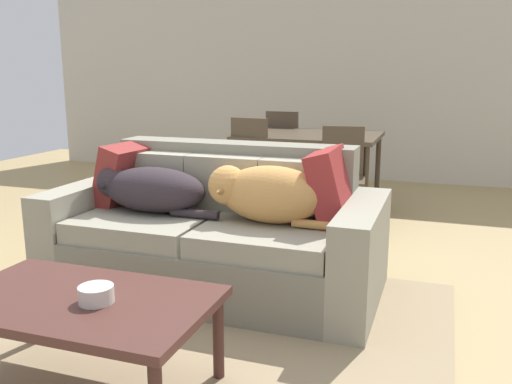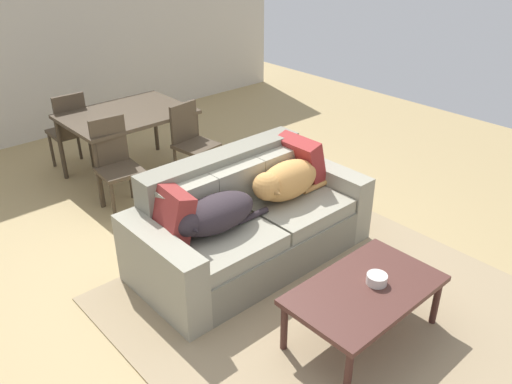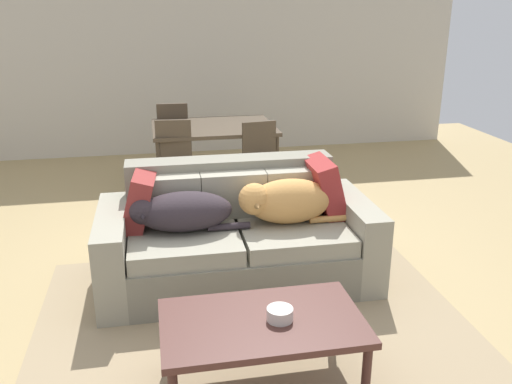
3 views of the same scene
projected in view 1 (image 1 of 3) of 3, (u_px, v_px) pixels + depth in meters
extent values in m
plane|color=tan|center=(194.00, 283.00, 3.57)|extent=(10.00, 10.00, 0.00)
cube|color=beige|center=(326.00, 72.00, 6.97)|extent=(8.00, 0.12, 2.70)
cube|color=#9E8765|center=(142.00, 354.00, 2.65)|extent=(2.89, 2.85, 0.01)
cube|color=gray|center=(214.00, 262.00, 3.45)|extent=(1.63, 1.00, 0.35)
cube|color=gray|center=(156.00, 220.00, 3.53)|extent=(0.80, 0.96, 0.13)
cube|color=gray|center=(276.00, 232.00, 3.26)|extent=(0.80, 0.96, 0.13)
cube|color=gray|center=(235.00, 173.00, 3.68)|extent=(1.63, 0.25, 0.41)
cube|color=gray|center=(155.00, 178.00, 3.68)|extent=(0.50, 0.16, 0.35)
cube|color=gray|center=(225.00, 183.00, 3.51)|extent=(0.50, 0.16, 0.35)
cube|color=gray|center=(300.00, 188.00, 3.35)|extent=(0.50, 0.16, 0.35)
cube|color=gray|center=(90.00, 228.00, 3.71)|extent=(0.22, 0.99, 0.62)
cube|color=gray|center=(361.00, 258.00, 3.12)|extent=(0.22, 0.99, 0.62)
ellipsoid|color=#30282D|center=(154.00, 190.00, 3.45)|extent=(0.69, 0.36, 0.29)
sphere|color=#30282D|center=(112.00, 182.00, 3.52)|extent=(0.20, 0.20, 0.20)
cone|color=black|center=(104.00, 186.00, 3.44)|extent=(0.09, 0.11, 0.09)
cylinder|color=#30282D|center=(195.00, 214.00, 3.31)|extent=(0.31, 0.05, 0.05)
ellipsoid|color=tan|center=(272.00, 195.00, 3.19)|extent=(0.64, 0.32, 0.34)
sphere|color=tan|center=(228.00, 185.00, 3.25)|extent=(0.24, 0.24, 0.24)
cone|color=#9D6F3B|center=(221.00, 191.00, 3.15)|extent=(0.11, 0.13, 0.11)
cylinder|color=tan|center=(317.00, 225.00, 3.07)|extent=(0.29, 0.05, 0.05)
cube|color=maroon|center=(124.00, 175.00, 3.69)|extent=(0.30, 0.44, 0.44)
cube|color=maroon|center=(332.00, 188.00, 3.22)|extent=(0.27, 0.45, 0.48)
cube|color=#4E2B25|center=(81.00, 302.00, 2.27)|extent=(1.10, 0.66, 0.04)
cylinder|color=#43251F|center=(34.00, 307.00, 2.73)|extent=(0.05, 0.05, 0.39)
cylinder|color=#43251F|center=(218.00, 338.00, 2.41)|extent=(0.05, 0.05, 0.39)
cylinder|color=silver|center=(96.00, 294.00, 2.21)|extent=(0.14, 0.14, 0.07)
cube|color=#453829|center=(310.00, 136.00, 5.30)|extent=(1.33, 0.99, 0.04)
cylinder|color=#3B2F23|center=(234.00, 179.00, 5.17)|extent=(0.05, 0.05, 0.72)
cylinder|color=#3B2F23|center=(365.00, 187.00, 4.78)|extent=(0.05, 0.05, 0.72)
cylinder|color=#3B2F23|center=(264.00, 164.00, 5.99)|extent=(0.05, 0.05, 0.72)
cylinder|color=#3B2F23|center=(377.00, 170.00, 5.60)|extent=(0.05, 0.05, 0.72)
cube|color=#453829|center=(241.00, 176.00, 4.93)|extent=(0.44, 0.44, 0.04)
cube|color=#453829|center=(249.00, 144.00, 5.03)|extent=(0.36, 0.07, 0.49)
cylinder|color=#3E3225|center=(216.00, 202.00, 4.90)|extent=(0.04, 0.04, 0.41)
cylinder|color=#3E3225|center=(250.00, 206.00, 4.76)|extent=(0.04, 0.04, 0.41)
cylinder|color=#3E3225|center=(233.00, 195.00, 5.20)|extent=(0.04, 0.04, 0.41)
cylinder|color=#3E3225|center=(265.00, 198.00, 5.06)|extent=(0.04, 0.04, 0.41)
cube|color=#453829|center=(341.00, 181.00, 4.60)|extent=(0.45, 0.45, 0.04)
cube|color=#453829|center=(343.00, 151.00, 4.73)|extent=(0.36, 0.08, 0.43)
cylinder|color=#3E3225|center=(318.00, 212.00, 4.52)|extent=(0.04, 0.04, 0.43)
cylinder|color=#3E3225|center=(360.00, 214.00, 4.46)|extent=(0.04, 0.04, 0.43)
cylinder|color=#3E3225|center=(322.00, 202.00, 4.85)|extent=(0.04, 0.04, 0.43)
cylinder|color=#3E3225|center=(361.00, 204.00, 4.78)|extent=(0.04, 0.04, 0.43)
cube|color=#453829|center=(287.00, 154.00, 6.12)|extent=(0.41, 0.41, 0.04)
cube|color=#453829|center=(282.00, 133.00, 5.90)|extent=(0.36, 0.05, 0.47)
cylinder|color=#3E3225|center=(305.00, 173.00, 6.26)|extent=(0.04, 0.04, 0.43)
cylinder|color=#3E3225|center=(277.00, 171.00, 6.38)|extent=(0.04, 0.04, 0.43)
cylinder|color=#3E3225|center=(296.00, 178.00, 5.95)|extent=(0.04, 0.04, 0.43)
cylinder|color=#3E3225|center=(267.00, 176.00, 6.07)|extent=(0.04, 0.04, 0.43)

